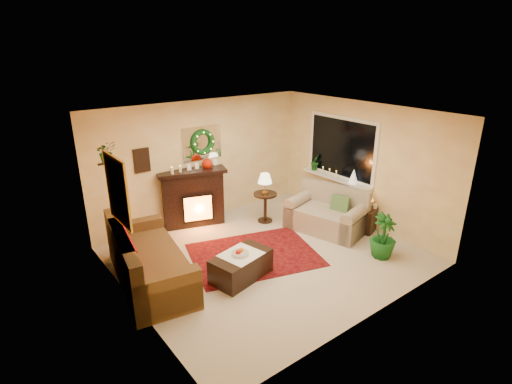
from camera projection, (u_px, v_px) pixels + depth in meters
floor at (267, 255)px, 7.37m from camera, size 5.00×5.00×0.00m
ceiling at (269, 114)px, 6.46m from camera, size 5.00×5.00×0.00m
wall_back at (203, 161)px, 8.59m from camera, size 5.00×5.00×0.00m
wall_front at (376, 237)px, 5.24m from camera, size 5.00×5.00×0.00m
wall_left at (127, 228)px, 5.49m from camera, size 4.50×4.50×0.00m
wall_right at (361, 165)px, 8.33m from camera, size 4.50×4.50×0.00m
area_rug at (254, 255)px, 7.39m from camera, size 2.64×2.26×0.01m
sofa at (150, 258)px, 6.44m from camera, size 1.34×2.37×0.96m
red_throw at (144, 253)px, 6.53m from camera, size 0.82×1.34×0.02m
fireplace at (193, 200)px, 8.47m from camera, size 1.32×0.77×1.15m
poinsettia at (207, 164)px, 8.37m from camera, size 0.22×0.22×0.22m
mantel_candle_a at (172, 172)px, 7.97m from camera, size 0.06×0.06×0.19m
mantel_candle_b at (180, 170)px, 8.08m from camera, size 0.06×0.06×0.18m
mantel_mirror at (202, 143)px, 8.43m from camera, size 0.92×0.02×0.72m
wreath at (203, 142)px, 8.40m from camera, size 0.55×0.11×0.55m
wall_art at (142, 160)px, 7.72m from camera, size 0.32×0.03×0.48m
gold_mirror at (117, 191)px, 5.57m from camera, size 0.03×0.84×1.00m
hanging_plant at (108, 162)px, 6.13m from camera, size 0.33×0.28×0.36m
loveseat at (326, 211)px, 8.24m from camera, size 1.27×1.73×0.90m
window_frame at (341, 148)px, 8.65m from camera, size 0.03×1.86×1.36m
window_glass at (341, 148)px, 8.64m from camera, size 0.02×1.70×1.22m
window_sill at (336, 178)px, 8.83m from camera, size 0.22×1.86×0.04m
mini_tree at (354, 176)px, 8.42m from camera, size 0.21×0.21×0.32m
sill_plant at (315, 162)px, 9.29m from camera, size 0.29×0.23×0.52m
side_table_round at (265, 207)px, 8.68m from camera, size 0.56×0.56×0.65m
lamp_cream at (265, 184)px, 8.45m from camera, size 0.31×0.31×0.47m
end_table_square at (365, 219)px, 8.26m from camera, size 0.51×0.51×0.50m
lamp_tiffany at (367, 197)px, 8.09m from camera, size 0.27×0.27×0.39m
coffee_table at (241, 266)px, 6.61m from camera, size 1.12×0.77×0.43m
fruit_bowl at (240, 254)px, 6.52m from camera, size 0.28×0.28×0.07m
floor_palm at (383, 234)px, 7.18m from camera, size 1.40×1.40×2.49m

